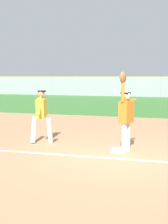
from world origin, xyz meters
name	(u,v)px	position (x,y,z in m)	size (l,w,h in m)	color
ground_plane	(114,157)	(0.00, 0.00, 0.00)	(75.94, 75.94, 0.00)	tan
outfield_grass	(155,104)	(0.00, 16.39, 0.01)	(47.16, 16.34, 0.01)	#3D7533
first_base	(118,150)	(0.00, 0.67, 0.04)	(0.38, 0.38, 0.08)	white
fielder	(126,113)	(0.20, 0.63, 1.12)	(0.42, 0.88, 2.28)	silver
runner	(41,113)	(-2.57, 1.03, 1.00)	(0.81, 0.84, 1.72)	white
baseball	(115,92)	(-0.14, 0.73, 1.71)	(0.07, 0.07, 0.07)	white
outfield_fence	(161,87)	(0.00, 24.56, 1.03)	(47.24, 0.08, 2.06)	#93999E
parked_car_green	(77,88)	(-9.84, 27.52, 0.67)	(4.52, 2.36, 1.25)	#1E6B33
parked_car_red	(122,89)	(-4.42, 27.75, 0.67)	(4.41, 2.14, 1.25)	#B21E1E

